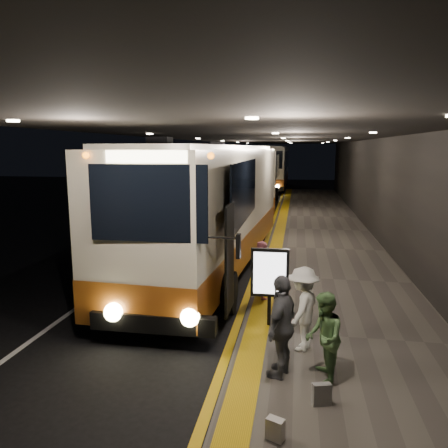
% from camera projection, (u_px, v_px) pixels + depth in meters
% --- Properties ---
extents(ground, '(90.00, 90.00, 0.00)m').
position_uv_depth(ground, '(170.00, 285.00, 12.86)').
color(ground, black).
extents(lane_line_white, '(0.12, 50.00, 0.01)m').
position_uv_depth(lane_line_white, '(163.00, 246.00, 18.01)').
color(lane_line_white, silver).
rests_on(lane_line_white, ground).
extents(kerb_stripe_yellow, '(0.18, 50.00, 0.01)m').
position_uv_depth(kerb_stripe_yellow, '(263.00, 250.00, 17.33)').
color(kerb_stripe_yellow, gold).
rests_on(kerb_stripe_yellow, ground).
extents(sidewalk, '(4.50, 50.00, 0.15)m').
position_uv_depth(sidewalk, '(325.00, 250.00, 16.92)').
color(sidewalk, '#514C44').
rests_on(sidewalk, ground).
extents(tactile_strip, '(0.50, 50.00, 0.01)m').
position_uv_depth(tactile_strip, '(276.00, 246.00, 17.22)').
color(tactile_strip, gold).
rests_on(tactile_strip, sidewalk).
extents(terminal_wall, '(0.10, 50.00, 6.00)m').
position_uv_depth(terminal_wall, '(391.00, 175.00, 16.05)').
color(terminal_wall, black).
rests_on(terminal_wall, ground).
extents(support_columns, '(0.80, 24.80, 4.40)m').
position_uv_depth(support_columns, '(161.00, 196.00, 16.62)').
color(support_columns, black).
rests_on(support_columns, ground).
extents(canopy, '(9.00, 50.00, 0.40)m').
position_uv_depth(canopy, '(269.00, 132.00, 16.52)').
color(canopy, black).
rests_on(canopy, support_columns).
extents(coach_main, '(3.36, 12.80, 3.96)m').
position_uv_depth(coach_main, '(212.00, 212.00, 14.41)').
color(coach_main, beige).
rests_on(coach_main, ground).
extents(coach_second, '(3.12, 12.30, 3.83)m').
position_uv_depth(coach_second, '(257.00, 180.00, 29.77)').
color(coach_second, beige).
rests_on(coach_second, ground).
extents(coach_third, '(2.72, 12.86, 4.04)m').
position_uv_depth(coach_third, '(273.00, 169.00, 42.89)').
color(coach_third, beige).
rests_on(coach_third, ground).
extents(passenger_boarding, '(0.56, 0.65, 1.51)m').
position_uv_depth(passenger_boarding, '(263.00, 270.00, 11.18)').
color(passenger_boarding, '#A94E59').
rests_on(passenger_boarding, sidewalk).
extents(passenger_waiting_green, '(0.49, 0.76, 1.52)m').
position_uv_depth(passenger_waiting_green, '(324.00, 337.00, 7.19)').
color(passenger_waiting_green, '#507A44').
rests_on(passenger_waiting_green, sidewalk).
extents(passenger_waiting_white, '(0.84, 1.16, 1.63)m').
position_uv_depth(passenger_waiting_white, '(303.00, 309.00, 8.32)').
color(passenger_waiting_white, silver).
rests_on(passenger_waiting_white, sidewalk).
extents(passenger_waiting_grey, '(0.84, 1.15, 1.77)m').
position_uv_depth(passenger_waiting_grey, '(282.00, 326.00, 7.34)').
color(passenger_waiting_grey, '#4A4B4F').
rests_on(passenger_waiting_grey, sidewalk).
extents(bag_polka, '(0.30, 0.19, 0.34)m').
position_uv_depth(bag_polka, '(322.00, 394.00, 6.58)').
color(bag_polka, black).
rests_on(bag_polka, sidewalk).
extents(bag_plain, '(0.27, 0.22, 0.30)m').
position_uv_depth(bag_plain, '(275.00, 429.00, 5.81)').
color(bag_plain, silver).
rests_on(bag_plain, sidewalk).
extents(info_sign, '(0.82, 0.13, 1.73)m').
position_uv_depth(info_sign, '(270.00, 274.00, 9.38)').
color(info_sign, black).
rests_on(info_sign, sidewalk).
extents(stanchion_post, '(0.05, 0.05, 1.20)m').
position_uv_depth(stanchion_post, '(267.00, 273.00, 11.47)').
color(stanchion_post, black).
rests_on(stanchion_post, sidewalk).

